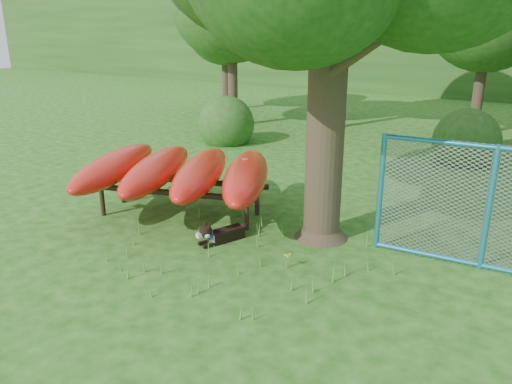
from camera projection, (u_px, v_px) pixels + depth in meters
The scene contains 11 objects.
ground at pixel (203, 272), 7.63m from camera, with size 80.00×80.00×0.00m, color #1C5310.
wooden_post at pixel (245, 187), 9.65m from camera, with size 0.33×0.14×1.19m.
kayak_rack at pixel (178, 171), 9.68m from camera, with size 4.78×4.29×1.18m.
husky_dog at pixel (220, 234), 8.65m from camera, with size 0.53×0.95×0.45m.
fence_section at pixel (489, 209), 7.45m from camera, with size 3.36×0.31×3.28m.
wildflower_clump at pixel (287, 256), 7.71m from camera, with size 0.11×0.10×0.24m.
bg_tree_c at pixel (490, 9), 15.93m from camera, with size 4.00×4.00×6.12m.
bg_tree_f at pixel (225, 23), 21.45m from camera, with size 3.60×3.60×5.55m.
shrub_left at pixel (227, 143), 16.18m from camera, with size 1.80×1.80×1.80m, color #224F19.
shrub_mid at pixel (463, 163), 13.78m from camera, with size 1.80×1.80×1.80m, color #224F19.
wooded_hillside at pixel (502, 37), 29.02m from camera, with size 80.00×12.00×6.00m, color #224F19.
Camera 1 is at (4.40, -5.31, 3.57)m, focal length 35.00 mm.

